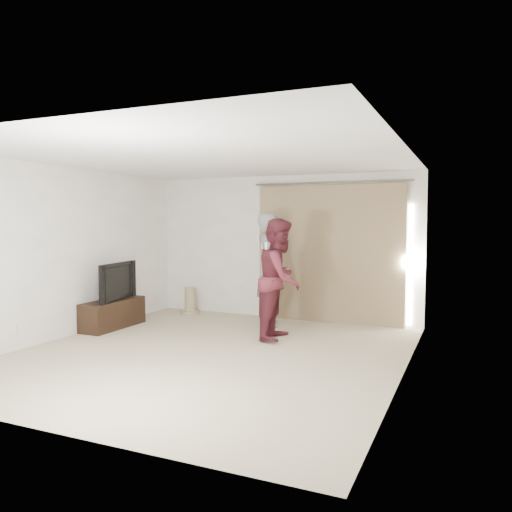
# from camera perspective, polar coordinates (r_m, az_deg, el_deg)

# --- Properties ---
(floor) EXTENTS (5.50, 5.50, 0.00)m
(floor) POSITION_cam_1_polar(r_m,az_deg,el_deg) (6.85, -5.25, -11.01)
(floor) COLOR tan
(floor) RESTS_ON ground
(wall_back) EXTENTS (5.00, 0.04, 2.60)m
(wall_back) POSITION_cam_1_polar(r_m,az_deg,el_deg) (9.13, 3.03, 1.03)
(wall_back) COLOR white
(wall_back) RESTS_ON ground
(wall_left) EXTENTS (0.04, 5.50, 2.60)m
(wall_left) POSITION_cam_1_polar(r_m,az_deg,el_deg) (8.14, -20.93, 0.41)
(wall_left) COLOR white
(wall_left) RESTS_ON ground
(ceiling) EXTENTS (5.00, 5.50, 0.01)m
(ceiling) POSITION_cam_1_polar(r_m,az_deg,el_deg) (6.67, -5.40, 11.11)
(ceiling) COLOR silver
(ceiling) RESTS_ON wall_back
(curtain) EXTENTS (2.80, 0.11, 2.46)m
(curtain) POSITION_cam_1_polar(r_m,az_deg,el_deg) (8.79, 8.46, 0.25)
(curtain) COLOR #8C7856
(curtain) RESTS_ON ground
(tv_console) EXTENTS (0.42, 1.21, 0.47)m
(tv_console) POSITION_cam_1_polar(r_m,az_deg,el_deg) (8.68, -16.03, -6.37)
(tv_console) COLOR black
(tv_console) RESTS_ON ground
(tv) EXTENTS (0.31, 1.10, 0.63)m
(tv) POSITION_cam_1_polar(r_m,az_deg,el_deg) (8.60, -16.10, -2.79)
(tv) COLOR black
(tv) RESTS_ON tv_console
(scratching_post) EXTENTS (0.38, 0.38, 0.50)m
(scratching_post) POSITION_cam_1_polar(r_m,az_deg,el_deg) (9.70, -7.54, -5.34)
(scratching_post) COLOR tan
(scratching_post) RESTS_ON ground
(person_man) EXTENTS (0.71, 0.83, 1.92)m
(person_man) POSITION_cam_1_polar(r_m,az_deg,el_deg) (8.44, 1.65, -1.51)
(person_man) COLOR gray
(person_man) RESTS_ON ground
(person_woman) EXTENTS (0.75, 0.93, 1.81)m
(person_woman) POSITION_cam_1_polar(r_m,az_deg,el_deg) (7.51, 2.77, -2.63)
(person_woman) COLOR #521C26
(person_woman) RESTS_ON ground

